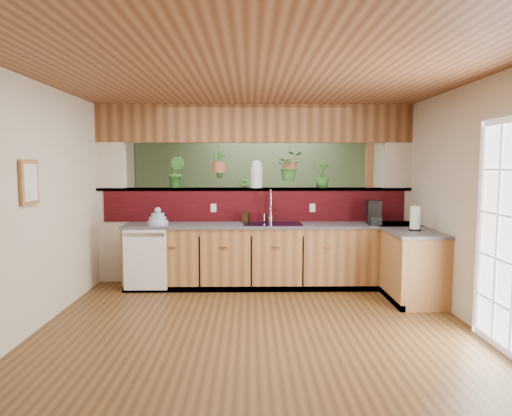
{
  "coord_description": "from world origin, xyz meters",
  "views": [
    {
      "loc": [
        -0.07,
        -5.38,
        1.72
      ],
      "look_at": [
        0.01,
        0.7,
        1.15
      ],
      "focal_mm": 32.0,
      "sensor_mm": 36.0,
      "label": 1
    }
  ],
  "objects_px": {
    "faucet": "(270,205)",
    "shelving_console": "(224,229)",
    "paper_towel": "(415,219)",
    "coffee_maker": "(374,213)",
    "glass_jar": "(256,174)",
    "soap_dispenser": "(246,216)",
    "dish_stack": "(158,220)"
  },
  "relations": [
    {
      "from": "shelving_console",
      "to": "dish_stack",
      "type": "bearing_deg",
      "value": -122.49
    },
    {
      "from": "coffee_maker",
      "to": "glass_jar",
      "type": "distance_m",
      "value": 1.77
    },
    {
      "from": "faucet",
      "to": "shelving_console",
      "type": "xyz_separation_m",
      "value": [
        -0.78,
        2.12,
        -0.66
      ]
    },
    {
      "from": "faucet",
      "to": "glass_jar",
      "type": "height_order",
      "value": "glass_jar"
    },
    {
      "from": "soap_dispenser",
      "to": "shelving_console",
      "type": "height_order",
      "value": "soap_dispenser"
    },
    {
      "from": "faucet",
      "to": "paper_towel",
      "type": "height_order",
      "value": "faucet"
    },
    {
      "from": "faucet",
      "to": "coffee_maker",
      "type": "height_order",
      "value": "faucet"
    },
    {
      "from": "glass_jar",
      "to": "shelving_console",
      "type": "relative_size",
      "value": 0.28
    },
    {
      "from": "glass_jar",
      "to": "coffee_maker",
      "type": "bearing_deg",
      "value": -15.18
    },
    {
      "from": "shelving_console",
      "to": "faucet",
      "type": "bearing_deg",
      "value": -84.24
    },
    {
      "from": "faucet",
      "to": "glass_jar",
      "type": "bearing_deg",
      "value": 131.58
    },
    {
      "from": "dish_stack",
      "to": "coffee_maker",
      "type": "xyz_separation_m",
      "value": [
        2.99,
        0.05,
        0.08
      ]
    },
    {
      "from": "faucet",
      "to": "shelving_console",
      "type": "bearing_deg",
      "value": 110.26
    },
    {
      "from": "soap_dispenser",
      "to": "coffee_maker",
      "type": "height_order",
      "value": "coffee_maker"
    },
    {
      "from": "coffee_maker",
      "to": "shelving_console",
      "type": "bearing_deg",
      "value": 140.59
    },
    {
      "from": "faucet",
      "to": "shelving_console",
      "type": "height_order",
      "value": "faucet"
    },
    {
      "from": "soap_dispenser",
      "to": "shelving_console",
      "type": "distance_m",
      "value": 2.24
    },
    {
      "from": "coffee_maker",
      "to": "faucet",
      "type": "bearing_deg",
      "value": 178.37
    },
    {
      "from": "faucet",
      "to": "glass_jar",
      "type": "distance_m",
      "value": 0.53
    },
    {
      "from": "soap_dispenser",
      "to": "coffee_maker",
      "type": "xyz_separation_m",
      "value": [
        1.78,
        -0.21,
        0.05
      ]
    },
    {
      "from": "coffee_maker",
      "to": "glass_jar",
      "type": "height_order",
      "value": "glass_jar"
    },
    {
      "from": "glass_jar",
      "to": "dish_stack",
      "type": "bearing_deg",
      "value": -160.08
    },
    {
      "from": "faucet",
      "to": "paper_towel",
      "type": "xyz_separation_m",
      "value": [
        1.79,
        -0.83,
        -0.11
      ]
    },
    {
      "from": "soap_dispenser",
      "to": "glass_jar",
      "type": "distance_m",
      "value": 0.65
    },
    {
      "from": "faucet",
      "to": "soap_dispenser",
      "type": "height_order",
      "value": "faucet"
    },
    {
      "from": "paper_towel",
      "to": "glass_jar",
      "type": "distance_m",
      "value": 2.32
    },
    {
      "from": "dish_stack",
      "to": "soap_dispenser",
      "type": "bearing_deg",
      "value": 12.12
    },
    {
      "from": "dish_stack",
      "to": "paper_towel",
      "type": "distance_m",
      "value": 3.4
    },
    {
      "from": "dish_stack",
      "to": "coffee_maker",
      "type": "height_order",
      "value": "coffee_maker"
    },
    {
      "from": "paper_towel",
      "to": "soap_dispenser",
      "type": "bearing_deg",
      "value": 159.06
    },
    {
      "from": "coffee_maker",
      "to": "dish_stack",
      "type": "bearing_deg",
      "value": -171.83
    },
    {
      "from": "coffee_maker",
      "to": "glass_jar",
      "type": "xyz_separation_m",
      "value": [
        -1.63,
        0.44,
        0.54
      ]
    }
  ]
}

